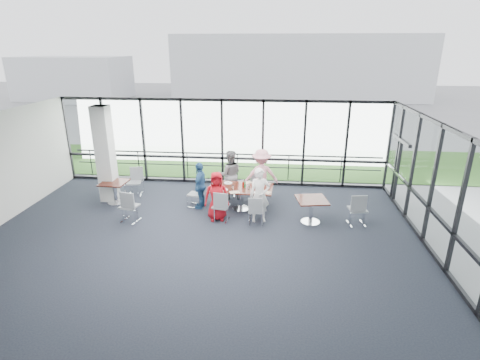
# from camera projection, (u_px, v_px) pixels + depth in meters

# --- Properties ---
(floor) EXTENTS (12.00, 10.00, 0.02)m
(floor) POSITION_uv_depth(u_px,v_px,m) (196.00, 249.00, 9.70)
(floor) COLOR black
(floor) RESTS_ON ground
(ceiling) EXTENTS (12.00, 10.00, 0.04)m
(ceiling) POSITION_uv_depth(u_px,v_px,m) (191.00, 127.00, 8.62)
(ceiling) COLOR white
(ceiling) RESTS_ON ground
(wall_front) EXTENTS (12.00, 0.10, 3.20)m
(wall_front) POSITION_uv_depth(u_px,v_px,m) (105.00, 344.00, 4.47)
(wall_front) COLOR silver
(wall_front) RESTS_ON ground
(curtain_wall_back) EXTENTS (12.00, 0.10, 3.20)m
(curtain_wall_back) POSITION_uv_depth(u_px,v_px,m) (222.00, 142.00, 13.84)
(curtain_wall_back) COLOR white
(curtain_wall_back) RESTS_ON ground
(curtain_wall_right) EXTENTS (0.10, 10.00, 3.20)m
(curtain_wall_right) POSITION_uv_depth(u_px,v_px,m) (450.00, 201.00, 8.62)
(curtain_wall_right) COLOR white
(curtain_wall_right) RESTS_ON ground
(exit_door) EXTENTS (0.12, 1.60, 2.10)m
(exit_door) POSITION_uv_depth(u_px,v_px,m) (397.00, 172.00, 12.32)
(exit_door) COLOR black
(exit_door) RESTS_ON ground
(structural_column) EXTENTS (0.50, 0.50, 3.20)m
(structural_column) POSITION_uv_depth(u_px,v_px,m) (105.00, 155.00, 12.29)
(structural_column) COLOR silver
(structural_column) RESTS_ON ground
(apron) EXTENTS (80.00, 70.00, 0.02)m
(apron) POSITION_uv_depth(u_px,v_px,m) (236.00, 150.00, 19.07)
(apron) COLOR gray
(apron) RESTS_ON ground
(grass_strip) EXTENTS (80.00, 5.00, 0.01)m
(grass_strip) POSITION_uv_depth(u_px,v_px,m) (232.00, 160.00, 17.19)
(grass_strip) COLOR #2F6126
(grass_strip) RESTS_ON ground
(hangar_main) EXTENTS (24.00, 10.00, 6.00)m
(hangar_main) POSITION_uv_depth(u_px,v_px,m) (298.00, 66.00, 38.30)
(hangar_main) COLOR #BABCC1
(hangar_main) RESTS_ON ground
(hangar_aux) EXTENTS (10.00, 6.00, 4.00)m
(hangar_aux) POSITION_uv_depth(u_px,v_px,m) (74.00, 78.00, 36.87)
(hangar_aux) COLOR #BABCC1
(hangar_aux) RESTS_ON ground
(guard_rail) EXTENTS (12.00, 0.06, 0.06)m
(guard_rail) POSITION_uv_depth(u_px,v_px,m) (225.00, 166.00, 14.78)
(guard_rail) COLOR #2D2D33
(guard_rail) RESTS_ON ground
(main_table) EXTENTS (2.05, 1.19, 0.75)m
(main_table) POSITION_uv_depth(u_px,v_px,m) (241.00, 191.00, 11.88)
(main_table) COLOR #32180B
(main_table) RESTS_ON ground
(side_table_left) EXTENTS (0.87, 0.87, 0.75)m
(side_table_left) POSITION_uv_depth(u_px,v_px,m) (114.00, 185.00, 12.34)
(side_table_left) COLOR #32180B
(side_table_left) RESTS_ON ground
(side_table_right) EXTENTS (1.00, 1.00, 0.75)m
(side_table_right) POSITION_uv_depth(u_px,v_px,m) (312.00, 203.00, 10.96)
(side_table_right) COLOR #32180B
(side_table_right) RESTS_ON ground
(diner_near_left) EXTENTS (0.81, 0.60, 1.51)m
(diner_near_left) POSITION_uv_depth(u_px,v_px,m) (217.00, 196.00, 11.13)
(diner_near_left) COLOR #A90D17
(diner_near_left) RESTS_ON ground
(diner_near_right) EXTENTS (0.67, 0.54, 1.65)m
(diner_near_right) POSITION_uv_depth(u_px,v_px,m) (260.00, 195.00, 10.99)
(diner_near_right) COLOR white
(diner_near_right) RESTS_ON ground
(diner_far_left) EXTENTS (0.90, 0.64, 1.69)m
(diner_far_left) POSITION_uv_depth(u_px,v_px,m) (230.00, 175.00, 12.70)
(diner_far_left) COLOR slate
(diner_far_left) RESTS_ON ground
(diner_far_right) EXTENTS (1.23, 0.78, 1.78)m
(diner_far_right) POSITION_uv_depth(u_px,v_px,m) (261.00, 175.00, 12.51)
(diner_far_right) COLOR pink
(diner_far_right) RESTS_ON ground
(diner_end) EXTENTS (0.57, 0.94, 1.53)m
(diner_end) POSITION_uv_depth(u_px,v_px,m) (200.00, 185.00, 11.95)
(diner_end) COLOR #275587
(diner_end) RESTS_ON ground
(chair_main_nl) EXTENTS (0.53, 0.53, 0.94)m
(chair_main_nl) POSITION_uv_depth(u_px,v_px,m) (221.00, 206.00, 11.13)
(chair_main_nl) COLOR gray
(chair_main_nl) RESTS_ON ground
(chair_main_nr) EXTENTS (0.44, 0.44, 0.88)m
(chair_main_nr) POSITION_uv_depth(u_px,v_px,m) (256.00, 210.00, 10.91)
(chair_main_nr) COLOR gray
(chair_main_nr) RESTS_ON ground
(chair_main_fl) EXTENTS (0.43, 0.43, 0.85)m
(chair_main_fl) POSITION_uv_depth(u_px,v_px,m) (229.00, 184.00, 13.03)
(chair_main_fl) COLOR gray
(chair_main_fl) RESTS_ON ground
(chair_main_fr) EXTENTS (0.49, 0.49, 0.87)m
(chair_main_fr) POSITION_uv_depth(u_px,v_px,m) (257.00, 187.00, 12.78)
(chair_main_fr) COLOR gray
(chair_main_fr) RESTS_ON ground
(chair_main_end) EXTENTS (0.49, 0.49, 0.85)m
(chair_main_end) POSITION_uv_depth(u_px,v_px,m) (195.00, 194.00, 12.16)
(chair_main_end) COLOR gray
(chair_main_end) RESTS_ON ground
(chair_spare_la) EXTENTS (0.57, 0.57, 0.98)m
(chair_spare_la) POSITION_uv_depth(u_px,v_px,m) (129.00, 206.00, 11.08)
(chair_spare_la) COLOR gray
(chair_spare_la) RESTS_ON ground
(chair_spare_lb) EXTENTS (0.55, 0.55, 0.95)m
(chair_spare_lb) POSITION_uv_depth(u_px,v_px,m) (134.00, 182.00, 13.04)
(chair_spare_lb) COLOR gray
(chair_spare_lb) RESTS_ON ground
(chair_spare_r) EXTENTS (0.54, 0.54, 0.97)m
(chair_spare_r) POSITION_uv_depth(u_px,v_px,m) (358.00, 209.00, 10.88)
(chair_spare_r) COLOR gray
(chair_spare_r) RESTS_ON ground
(plate_nl) EXTENTS (0.25, 0.25, 0.01)m
(plate_nl) POSITION_uv_depth(u_px,v_px,m) (224.00, 190.00, 11.62)
(plate_nl) COLOR white
(plate_nl) RESTS_ON main_table
(plate_nr) EXTENTS (0.28, 0.28, 0.01)m
(plate_nr) POSITION_uv_depth(u_px,v_px,m) (258.00, 192.00, 11.40)
(plate_nr) COLOR white
(plate_nr) RESTS_ON main_table
(plate_fl) EXTENTS (0.27, 0.27, 0.01)m
(plate_fl) POSITION_uv_depth(u_px,v_px,m) (228.00, 183.00, 12.19)
(plate_fl) COLOR white
(plate_fl) RESTS_ON main_table
(plate_fr) EXTENTS (0.24, 0.24, 0.01)m
(plate_fr) POSITION_uv_depth(u_px,v_px,m) (257.00, 184.00, 12.07)
(plate_fr) COLOR white
(plate_fr) RESTS_ON main_table
(plate_end) EXTENTS (0.26, 0.26, 0.01)m
(plate_end) POSITION_uv_depth(u_px,v_px,m) (213.00, 186.00, 11.90)
(plate_end) COLOR white
(plate_end) RESTS_ON main_table
(tumbler_a) EXTENTS (0.07, 0.07, 0.15)m
(tumbler_a) POSITION_uv_depth(u_px,v_px,m) (233.00, 188.00, 11.60)
(tumbler_a) COLOR white
(tumbler_a) RESTS_ON main_table
(tumbler_b) EXTENTS (0.07, 0.07, 0.14)m
(tumbler_b) POSITION_uv_depth(u_px,v_px,m) (249.00, 187.00, 11.64)
(tumbler_b) COLOR white
(tumbler_b) RESTS_ON main_table
(tumbler_c) EXTENTS (0.07, 0.07, 0.15)m
(tumbler_c) POSITION_uv_depth(u_px,v_px,m) (243.00, 182.00, 12.08)
(tumbler_c) COLOR white
(tumbler_c) RESTS_ON main_table
(tumbler_d) EXTENTS (0.07, 0.07, 0.14)m
(tumbler_d) POSITION_uv_depth(u_px,v_px,m) (218.00, 186.00, 11.71)
(tumbler_d) COLOR white
(tumbler_d) RESTS_ON main_table
(menu_a) EXTENTS (0.35, 0.30, 0.00)m
(menu_a) POSITION_uv_depth(u_px,v_px,m) (235.00, 192.00, 11.43)
(menu_a) COLOR white
(menu_a) RESTS_ON main_table
(menu_b) EXTENTS (0.37, 0.34, 0.00)m
(menu_b) POSITION_uv_depth(u_px,v_px,m) (266.00, 192.00, 11.44)
(menu_b) COLOR white
(menu_b) RESTS_ON main_table
(menu_c) EXTENTS (0.35, 0.36, 0.00)m
(menu_c) POSITION_uv_depth(u_px,v_px,m) (248.00, 183.00, 12.23)
(menu_c) COLOR white
(menu_c) RESTS_ON main_table
(condiment_caddy) EXTENTS (0.10, 0.07, 0.04)m
(condiment_caddy) POSITION_uv_depth(u_px,v_px,m) (244.00, 186.00, 11.89)
(condiment_caddy) COLOR black
(condiment_caddy) RESTS_ON main_table
(ketchup_bottle) EXTENTS (0.06, 0.06, 0.18)m
(ketchup_bottle) POSITION_uv_depth(u_px,v_px,m) (243.00, 185.00, 11.80)
(ketchup_bottle) COLOR #9C0C02
(ketchup_bottle) RESTS_ON main_table
(green_bottle) EXTENTS (0.05, 0.05, 0.20)m
(green_bottle) POSITION_uv_depth(u_px,v_px,m) (245.00, 185.00, 11.78)
(green_bottle) COLOR #1E7B3A
(green_bottle) RESTS_ON main_table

